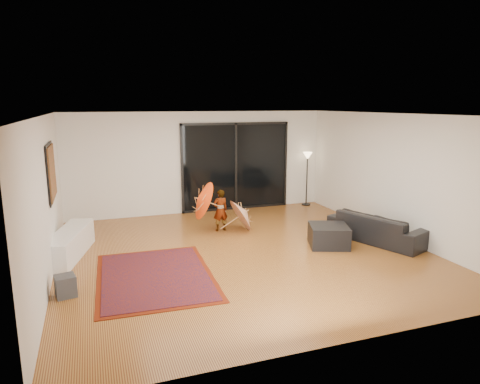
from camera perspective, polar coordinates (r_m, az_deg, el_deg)
name	(u,v)px	position (r m, az deg, el deg)	size (l,w,h in m)	color
floor	(244,252)	(8.58, 0.56, -8.07)	(7.00, 7.00, 0.00)	#AA712E
ceiling	(244,115)	(8.07, 0.60, 10.28)	(7.00, 7.00, 0.00)	white
wall_back	(200,163)	(11.53, -5.36, 3.93)	(7.00, 7.00, 0.00)	silver
wall_front	(346,239)	(5.16, 13.98, -6.15)	(7.00, 7.00, 0.00)	silver
wall_left	(46,199)	(7.78, -24.44, -0.86)	(7.00, 7.00, 0.00)	silver
wall_right	(395,176)	(9.95, 19.91, 2.04)	(7.00, 7.00, 0.00)	silver
sliding_door	(236,166)	(11.80, -0.58, 3.42)	(3.06, 0.07, 2.40)	black
painting	(51,172)	(8.71, -23.84, 2.44)	(0.04, 1.28, 1.08)	black
media_console	(70,244)	(8.91, -21.77, -6.44)	(0.46, 1.84, 0.51)	white
speaker	(66,286)	(7.21, -22.24, -11.52)	(0.29, 0.29, 0.33)	#424244
persian_rug	(155,276)	(7.59, -11.26, -10.94)	(2.02, 2.74, 0.02)	#5C1807
sofa	(377,227)	(9.65, 17.86, -4.48)	(2.09, 0.82, 0.61)	black
ottoman	(329,236)	(9.08, 11.73, -5.72)	(0.77, 0.77, 0.44)	black
floor_lamp	(307,163)	(12.43, 8.97, 3.78)	(0.26, 0.26, 1.54)	black
child	(220,210)	(9.89, -2.64, -2.45)	(0.35, 0.23, 0.97)	#999999
parasol_orange	(197,202)	(9.64, -5.70, -1.34)	(0.51, 0.89, 0.89)	#F1420C
parasol_white	(247,209)	(9.93, 0.93, -2.26)	(0.57, 0.82, 0.92)	silver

